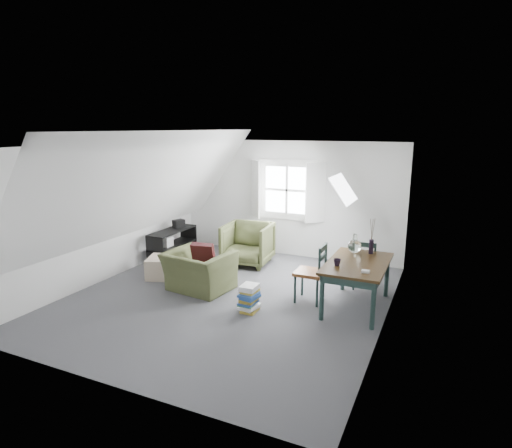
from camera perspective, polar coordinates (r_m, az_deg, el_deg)
The scene contains 24 objects.
floor at distance 7.26m, azimuth -3.65°, elevation -9.73°, with size 5.50×5.50×0.00m, color #46474B.
ceiling at distance 6.71m, azimuth -3.96°, elevation 10.41°, with size 5.50×5.50×0.00m, color white.
wall_back at distance 9.34m, azimuth 4.22°, elevation 3.35°, with size 5.00×5.00×0.00m, color silver.
wall_front at distance 4.73m, azimuth -19.87°, elevation -6.78°, with size 5.00×5.00×0.00m, color silver.
wall_left at distance 8.34m, azimuth -19.12°, elevation 1.53°, with size 5.50×5.50×0.00m, color silver.
wall_right at distance 6.13m, azimuth 17.27°, elevation -2.21°, with size 5.50×5.50×0.00m, color silver.
slope_left at distance 7.63m, azimuth -14.20°, elevation 4.87°, with size 5.50×5.50×0.00m, color white.
slope_right at distance 6.20m, azimuth 8.87°, elevation 3.36°, with size 5.50×5.50×0.00m, color white.
dormer_window at distance 9.24m, azimuth 4.08°, elevation 4.50°, with size 1.71×0.35×1.30m.
skylight at distance 7.45m, azimuth 11.60°, elevation 4.58°, with size 0.55×0.75×0.04m, color white.
armchair_near at distance 7.62m, azimuth -7.52°, elevation -8.67°, with size 1.06×0.93×0.69m, color #444B29.
armchair_far at distance 8.93m, azimuth -1.10°, elevation -5.33°, with size 0.92×0.95×0.86m, color #444B29.
throw_pillow at distance 7.55m, azimuth -7.05°, elevation -3.96°, with size 0.40×0.11×0.40m, color #3C1014.
ottoman at distance 8.30m, azimuth -12.16°, elevation -5.64°, with size 0.58×0.58×0.39m, color #BDA88F.
dining_table at distance 6.83m, azimuth 13.37°, elevation -5.75°, with size 0.89×1.49×0.74m.
demijohn at distance 7.21m, azimuth 13.01°, elevation -2.84°, with size 0.22×0.22×0.31m.
vase_twigs at distance 7.26m, azimuth 15.10°, elevation -2.83°, with size 0.08×0.08×0.59m.
cup at distance 6.56m, azimuth 10.75°, elevation -5.47°, with size 0.11×0.11×0.10m, color black.
paper_box at distance 6.33m, azimuth 14.39°, elevation -6.15°, with size 0.11×0.07×0.04m, color white.
dining_chair_far at distance 7.69m, azimuth 14.43°, elevation -5.15°, with size 0.41×0.41×0.88m.
dining_chair_near at distance 6.97m, azimuth 7.50°, elevation -6.34°, with size 0.45×0.45×0.96m.
media_shelf at distance 9.31m, azimuth -11.19°, elevation -2.95°, with size 0.42×1.25×0.64m.
electronics_box at distance 9.44m, azimuth -10.27°, elevation 0.01°, with size 0.17×0.23×0.19m, color black.
magazine_stack at distance 6.66m, azimuth -0.91°, elevation -9.88°, with size 0.31×0.37×0.42m.
Camera 1 is at (3.19, -5.90, 2.77)m, focal length 30.00 mm.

